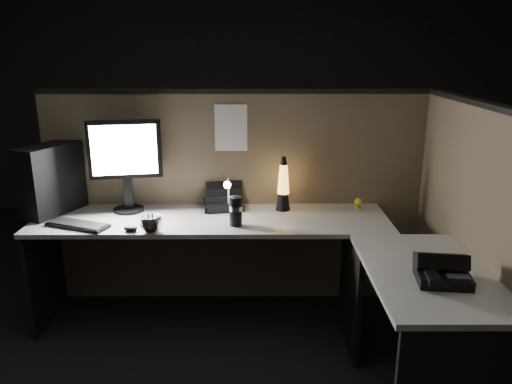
{
  "coord_description": "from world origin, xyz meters",
  "views": [
    {
      "loc": [
        0.13,
        -2.47,
        1.81
      ],
      "look_at": [
        0.14,
        0.35,
        0.98
      ],
      "focal_mm": 35.0,
      "sensor_mm": 36.0,
      "label": 1
    }
  ],
  "objects_px": {
    "pc_tower": "(51,179)",
    "desk_phone": "(441,270)",
    "monitor": "(125,157)",
    "lava_lamp": "(283,188)",
    "keyboard": "(78,225)"
  },
  "relations": [
    {
      "from": "pc_tower",
      "to": "desk_phone",
      "type": "distance_m",
      "value": 2.47
    },
    {
      "from": "monitor",
      "to": "lava_lamp",
      "type": "distance_m",
      "value": 1.07
    },
    {
      "from": "pc_tower",
      "to": "lava_lamp",
      "type": "distance_m",
      "value": 1.55
    },
    {
      "from": "keyboard",
      "to": "desk_phone",
      "type": "height_order",
      "value": "desk_phone"
    },
    {
      "from": "keyboard",
      "to": "lava_lamp",
      "type": "distance_m",
      "value": 1.34
    },
    {
      "from": "pc_tower",
      "to": "keyboard",
      "type": "xyz_separation_m",
      "value": [
        0.25,
        -0.28,
        -0.22
      ]
    },
    {
      "from": "pc_tower",
      "to": "desk_phone",
      "type": "bearing_deg",
      "value": 0.07
    },
    {
      "from": "keyboard",
      "to": "desk_phone",
      "type": "xyz_separation_m",
      "value": [
        1.98,
        -0.75,
        0.05
      ]
    },
    {
      "from": "monitor",
      "to": "lava_lamp",
      "type": "relative_size",
      "value": 1.66
    },
    {
      "from": "pc_tower",
      "to": "monitor",
      "type": "relative_size",
      "value": 0.75
    },
    {
      "from": "desk_phone",
      "to": "monitor",
      "type": "bearing_deg",
      "value": 155.92
    },
    {
      "from": "lava_lamp",
      "to": "desk_phone",
      "type": "xyz_separation_m",
      "value": [
        0.69,
        -1.07,
        -0.1
      ]
    },
    {
      "from": "lava_lamp",
      "to": "monitor",
      "type": "bearing_deg",
      "value": -179.72
    },
    {
      "from": "keyboard",
      "to": "pc_tower",
      "type": "bearing_deg",
      "value": 153.1
    },
    {
      "from": "keyboard",
      "to": "lava_lamp",
      "type": "xyz_separation_m",
      "value": [
        1.29,
        0.33,
        0.14
      ]
    }
  ]
}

